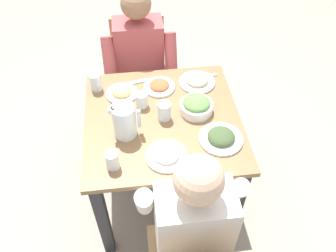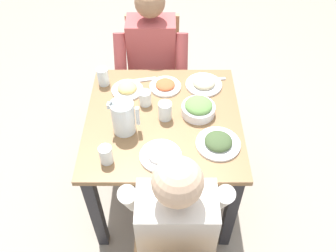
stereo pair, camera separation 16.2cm
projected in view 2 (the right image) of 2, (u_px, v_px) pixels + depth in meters
name	position (u px, v px, depth m)	size (l,w,h in m)	color
ground_plane	(164.00, 190.00, 2.46)	(8.00, 8.00, 0.00)	gray
dining_table	(164.00, 133.00, 2.02)	(0.85, 0.85, 0.72)	olive
chair_far	(154.00, 67.00, 2.63)	(0.40, 0.40, 0.86)	tan
diner_near	(176.00, 219.00, 1.61)	(0.48, 0.53, 1.15)	silver
diner_far	(152.00, 68.00, 2.38)	(0.48, 0.53, 1.15)	#B24C4C
water_pitcher	(124.00, 117.00, 1.80)	(0.16, 0.12, 0.19)	silver
salad_bowl	(199.00, 108.00, 1.92)	(0.19, 0.19, 0.09)	white
plate_beans	(204.00, 83.00, 2.10)	(0.22, 0.22, 0.05)	white
plate_fries	(128.00, 88.00, 2.07)	(0.19, 0.19, 0.05)	white
plate_yoghurt	(161.00, 154.00, 1.73)	(0.21, 0.21, 0.06)	white
plate_rice_curry	(166.00, 86.00, 2.09)	(0.19, 0.19, 0.04)	white
plate_dolmas	(219.00, 142.00, 1.78)	(0.23, 0.23, 0.05)	white
water_glass_far_right	(165.00, 111.00, 1.89)	(0.07, 0.07, 0.10)	silver
water_glass_far_left	(106.00, 155.00, 1.69)	(0.06, 0.06, 0.10)	silver
water_glass_near_right	(145.00, 98.00, 1.98)	(0.07, 0.07, 0.09)	silver
water_glass_by_pitcher	(103.00, 77.00, 2.09)	(0.07, 0.07, 0.11)	silver
fork_near	(143.00, 80.00, 2.15)	(0.17, 0.03, 0.01)	silver
knife_near	(211.00, 79.00, 2.15)	(0.18, 0.02, 0.01)	silver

